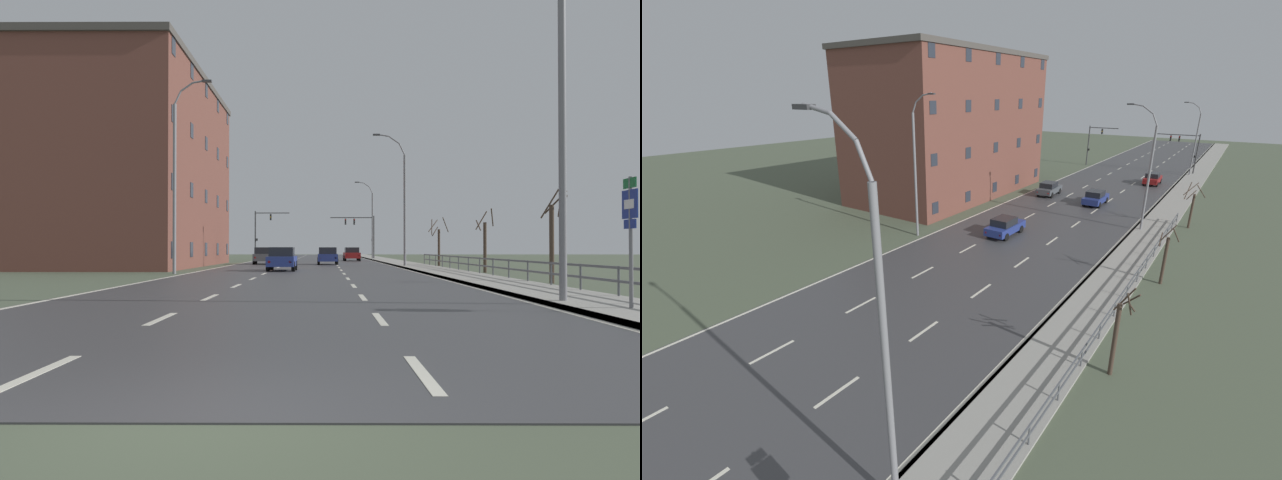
# 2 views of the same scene
# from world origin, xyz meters

# --- Properties ---
(ground_plane) EXTENTS (160.00, 160.00, 0.12)m
(ground_plane) POSITION_xyz_m (0.00, 48.00, -0.06)
(ground_plane) COLOR #4C5642
(road_asphalt_strip) EXTENTS (14.00, 120.00, 0.03)m
(road_asphalt_strip) POSITION_xyz_m (0.00, 60.00, 0.01)
(road_asphalt_strip) COLOR #3D3D3F
(road_asphalt_strip) RESTS_ON ground
(sidewalk_right) EXTENTS (3.00, 120.00, 0.12)m
(sidewalk_right) POSITION_xyz_m (8.43, 60.00, 0.06)
(sidewalk_right) COLOR gray
(sidewalk_right) RESTS_ON ground
(guardrail) EXTENTS (0.07, 38.49, 1.00)m
(guardrail) POSITION_xyz_m (9.85, 26.33, 0.71)
(guardrail) COLOR #515459
(guardrail) RESTS_ON ground
(street_lamp_foreground) EXTENTS (2.44, 0.24, 11.18)m
(street_lamp_foreground) POSITION_xyz_m (7.46, 10.74, 5.48)
(street_lamp_foreground) COLOR slate
(street_lamp_foreground) RESTS_ON ground
(street_lamp_midground) EXTENTS (2.63, 0.24, 10.63)m
(street_lamp_midground) POSITION_xyz_m (7.43, 41.44, 5.19)
(street_lamp_midground) COLOR slate
(street_lamp_midground) RESTS_ON ground
(street_lamp_distant) EXTENTS (2.42, 0.24, 10.28)m
(street_lamp_distant) POSITION_xyz_m (7.45, 72.14, 5.04)
(street_lamp_distant) COLOR slate
(street_lamp_distant) RESTS_ON ground
(street_lamp_left_bank) EXTENTS (2.27, 0.24, 11.44)m
(street_lamp_left_bank) POSITION_xyz_m (-7.48, 29.16, 5.63)
(street_lamp_left_bank) COLOR slate
(street_lamp_left_bank) RESTS_ON ground
(highway_sign) EXTENTS (0.09, 0.68, 3.22)m
(highway_sign) POSITION_xyz_m (8.39, 8.77, 2.06)
(highway_sign) COLOR slate
(highway_sign) RESTS_ON ground
(traffic_signal_right) EXTENTS (5.94, 0.36, 5.83)m
(traffic_signal_right) POSITION_xyz_m (6.38, 73.63, 4.07)
(traffic_signal_right) COLOR #38383A
(traffic_signal_right) RESTS_ON ground
(traffic_signal_left) EXTENTS (4.61, 0.36, 6.39)m
(traffic_signal_left) POSITION_xyz_m (-7.13, 72.54, 4.14)
(traffic_signal_left) COLOR #38383A
(traffic_signal_left) RESTS_ON ground
(car_far_right) EXTENTS (1.97, 4.17, 1.57)m
(car_far_right) POSITION_xyz_m (-4.40, 49.09, 0.80)
(car_far_right) COLOR #474C51
(car_far_right) RESTS_ON ground
(car_near_left) EXTENTS (1.87, 4.12, 1.57)m
(car_near_left) POSITION_xyz_m (1.51, 47.85, 0.80)
(car_near_left) COLOR navy
(car_near_left) RESTS_ON ground
(car_far_left) EXTENTS (1.87, 4.11, 1.57)m
(car_far_left) POSITION_xyz_m (-1.59, 33.49, 0.80)
(car_far_left) COLOR navy
(car_far_left) RESTS_ON ground
(car_near_right) EXTENTS (1.92, 4.14, 1.57)m
(car_near_right) POSITION_xyz_m (4.39, 62.47, 0.80)
(car_near_right) COLOR maroon
(car_near_right) RESTS_ON ground
(brick_building) EXTENTS (12.12, 24.34, 15.75)m
(brick_building) POSITION_xyz_m (-14.61, 43.65, 7.89)
(brick_building) COLOR brown
(brick_building) RESTS_ON ground
(bare_tree_near) EXTENTS (1.04, 1.30, 4.16)m
(bare_tree_near) POSITION_xyz_m (11.06, 20.32, 1.99)
(bare_tree_near) COLOR #423328
(bare_tree_near) RESTS_ON ground
(bare_tree_mid) EXTENTS (1.12, 1.16, 3.94)m
(bare_tree_mid) POSITION_xyz_m (11.08, 31.04, 1.76)
(bare_tree_mid) COLOR #423328
(bare_tree_mid) RESTS_ON ground
(bare_tree_far) EXTENTS (1.76, 1.91, 4.09)m
(bare_tree_far) POSITION_xyz_m (10.90, 44.70, 1.90)
(bare_tree_far) COLOR #423328
(bare_tree_far) RESTS_ON ground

